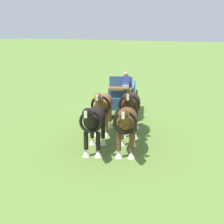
{
  "coord_description": "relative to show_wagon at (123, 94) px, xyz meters",
  "views": [
    {
      "loc": [
        17.27,
        8.71,
        4.93
      ],
      "look_at": [
        4.17,
        1.56,
        1.2
      ],
      "focal_mm": 53.88,
      "sensor_mm": 36.0,
      "label": 1
    }
  ],
  "objects": [
    {
      "name": "draft_horse_rear_off",
      "position": [
        3.67,
        0.8,
        0.19
      ],
      "size": [
        3.02,
        1.67,
        2.26
      ],
      "color": "brown",
      "rests_on": "ground"
    },
    {
      "name": "draft_horse_rear_near",
      "position": [
        3.16,
        2.0,
        0.24
      ],
      "size": [
        3.11,
        1.75,
        2.31
      ],
      "color": "#331E14",
      "rests_on": "ground"
    },
    {
      "name": "ground_plane",
      "position": [
        -0.13,
        -0.06,
        -1.19
      ],
      "size": [
        220.0,
        220.0,
        0.0
      ],
      "primitive_type": "plane",
      "color": "olive"
    },
    {
      "name": "draft_horse_lead_off",
      "position": [
        6.07,
        1.79,
        0.14
      ],
      "size": [
        2.98,
        1.66,
        2.2
      ],
      "color": "black",
      "rests_on": "ground"
    },
    {
      "name": "draft_horse_lead_near",
      "position": [
        5.58,
        2.99,
        0.14
      ],
      "size": [
        2.99,
        1.67,
        2.2
      ],
      "color": "brown",
      "rests_on": "ground"
    },
    {
      "name": "show_wagon",
      "position": [
        0.0,
        0.0,
        0.0
      ],
      "size": [
        5.78,
        3.05,
        2.72
      ],
      "color": "#2D4C7A",
      "rests_on": "ground"
    }
  ]
}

